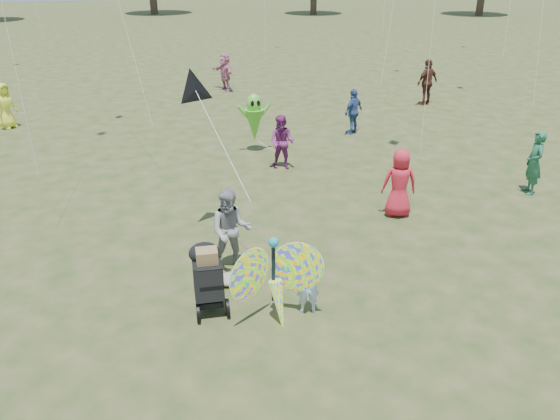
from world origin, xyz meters
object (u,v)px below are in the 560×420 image
(child_girl, at_px, (308,284))
(jogging_stroller, at_px, (207,273))
(crowd_e, at_px, (282,142))
(alien_kite, at_px, (254,120))
(butterfly_kite, at_px, (276,281))
(crowd_a, at_px, (399,183))
(crowd_h, at_px, (427,82))
(crowd_c, at_px, (353,112))
(crowd_j, at_px, (225,72))
(crowd_g, at_px, (5,106))
(adult_man, at_px, (231,231))
(crowd_f, at_px, (534,163))

(child_girl, relative_size, jogging_stroller, 0.96)
(crowd_e, xyz_separation_m, alien_kite, (-0.36, 1.62, 0.23))
(jogging_stroller, bearing_deg, butterfly_kite, -32.31)
(crowd_a, relative_size, crowd_h, 0.87)
(crowd_c, bearing_deg, crowd_a, 44.39)
(crowd_j, bearing_deg, child_girl, -27.41)
(crowd_g, bearing_deg, crowd_c, -67.87)
(adult_man, xyz_separation_m, crowd_c, (5.65, 7.40, -0.06))
(crowd_f, distance_m, crowd_g, 16.47)
(crowd_f, xyz_separation_m, jogging_stroller, (-8.41, -2.50, -0.17))
(butterfly_kite, bearing_deg, crowd_f, 23.45)
(butterfly_kite, xyz_separation_m, alien_kite, (1.77, 8.31, 0.25))
(crowd_c, distance_m, jogging_stroller, 10.52)
(crowd_f, distance_m, butterfly_kite, 8.14)
(adult_man, relative_size, crowd_e, 1.07)
(crowd_a, bearing_deg, alien_kite, -51.76)
(alien_kite, bearing_deg, crowd_a, -69.71)
(crowd_c, distance_m, crowd_f, 6.31)
(crowd_h, bearing_deg, crowd_g, -21.96)
(jogging_stroller, bearing_deg, alien_kite, 75.68)
(adult_man, height_order, crowd_h, crowd_h)
(adult_man, xyz_separation_m, crowd_a, (4.05, 1.24, -0.02))
(adult_man, bearing_deg, butterfly_kite, -67.54)
(crowd_g, height_order, butterfly_kite, crowd_g)
(child_girl, relative_size, alien_kite, 0.60)
(child_girl, xyz_separation_m, crowd_a, (3.17, 2.94, 0.25))
(crowd_c, bearing_deg, crowd_h, -178.04)
(child_girl, height_order, crowd_c, crowd_c)
(jogging_stroller, height_order, alien_kite, alien_kite)
(crowd_f, bearing_deg, jogging_stroller, -53.83)
(adult_man, bearing_deg, crowd_f, 22.72)
(crowd_h, distance_m, crowd_j, 8.61)
(adult_man, height_order, crowd_f, adult_man)
(crowd_e, distance_m, alien_kite, 1.68)
(crowd_a, bearing_deg, child_girl, 60.84)
(alien_kite, bearing_deg, butterfly_kite, -102.04)
(crowd_e, bearing_deg, crowd_f, 4.72)
(crowd_c, bearing_deg, crowd_j, -101.78)
(crowd_a, bearing_deg, butterfly_kite, 56.94)
(child_girl, height_order, crowd_a, crowd_a)
(alien_kite, bearing_deg, crowd_j, 84.35)
(adult_man, bearing_deg, jogging_stroller, -108.91)
(crowd_c, relative_size, crowd_h, 0.83)
(crowd_h, bearing_deg, crowd_j, -52.39)
(adult_man, relative_size, crowd_c, 1.07)
(adult_man, relative_size, jogging_stroller, 1.46)
(crowd_e, xyz_separation_m, crowd_f, (5.33, -3.44, 0.05))
(adult_man, height_order, crowd_e, adult_man)
(alien_kite, bearing_deg, child_girl, -98.37)
(crowd_g, bearing_deg, alien_kite, -81.06)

